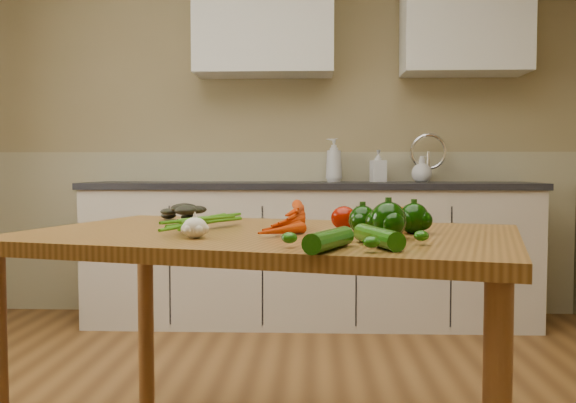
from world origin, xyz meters
The scene contains 18 objects.
room centered at (0.00, 0.17, 1.25)m, with size 4.04×5.04×2.64m.
counter_run centered at (0.21, 2.19, 0.46)m, with size 2.84×0.64×1.14m.
upper_cabinets centered at (0.51, 2.32, 1.95)m, with size 2.15×0.35×0.70m.
table centered at (0.09, 0.07, 0.71)m, with size 1.68×1.31×0.79m.
soap_bottle_a centered at (0.36, 2.35, 1.04)m, with size 0.11×0.11×0.29m, color silver.
soap_bottle_b centered at (0.65, 2.34, 1.01)m, with size 0.09×0.10×0.21m, color silver.
soap_bottle_c centered at (0.92, 2.26, 0.98)m, with size 0.13×0.13×0.17m, color silver.
carrot_bunch centered at (0.07, 0.06, 0.83)m, with size 0.28×0.21×0.07m, color #CD3804, non-canonical shape.
leafy_greens centered at (-0.28, 0.45, 0.85)m, with size 0.21×0.19×0.11m, color black, non-canonical shape.
garlic_bulb centered at (-0.11, -0.14, 0.82)m, with size 0.07×0.07×0.06m, color silver.
pepper_a centered at (0.37, 0.01, 0.84)m, with size 0.08×0.08×0.08m, color black.
pepper_b centered at (0.53, 0.02, 0.84)m, with size 0.09×0.09×0.09m, color black.
pepper_c centered at (0.43, -0.13, 0.85)m, with size 0.10×0.10×0.10m, color black.
tomato_a centered at (0.32, 0.13, 0.83)m, with size 0.08×0.08×0.08m, color #8F1002.
tomato_b centered at (0.50, 0.13, 0.83)m, with size 0.08×0.08×0.08m, color #CD4D05.
tomato_c centered at (0.53, 0.17, 0.82)m, with size 0.06×0.06×0.06m, color #CD4D05.
zucchini_a centered at (0.39, -0.31, 0.82)m, with size 0.05×0.05×0.23m, color #124907.
zucchini_b centered at (0.26, -0.38, 0.82)m, with size 0.05×0.05×0.21m, color #124907.
Camera 1 is at (0.22, -1.91, 0.99)m, focal length 40.00 mm.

